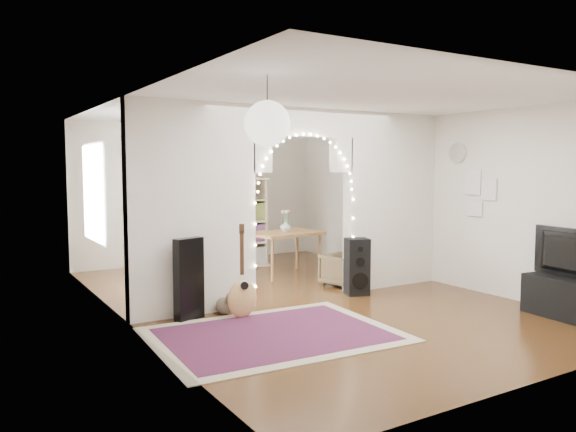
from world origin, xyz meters
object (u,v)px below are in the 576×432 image
floor_speaker (357,267)px  bookcase (225,223)px  dining_chair_right (343,270)px  acoustic_guitar (242,283)px  media_console (565,298)px  dining_table (285,236)px  dining_chair_left (185,258)px

floor_speaker → bookcase: bearing=121.0°
bookcase → dining_chair_right: bearing=-56.5°
acoustic_guitar → media_console: (3.42, -2.09, -0.19)m
floor_speaker → dining_table: floor_speaker is taller
floor_speaker → dining_chair_left: size_ratio=1.34×
acoustic_guitar → floor_speaker: size_ratio=1.20×
floor_speaker → dining_chair_left: bearing=138.4°
acoustic_guitar → media_console: size_ratio=1.00×
media_console → bookcase: 5.89m
bookcase → dining_table: (0.57, -1.25, -0.16)m
acoustic_guitar → dining_table: bearing=64.5°
acoustic_guitar → dining_chair_left: 3.11m
acoustic_guitar → bookcase: bearing=84.8°
dining_chair_left → acoustic_guitar: bearing=-81.9°
bookcase → dining_chair_left: size_ratio=2.70×
bookcase → dining_chair_right: 2.72m
acoustic_guitar → media_console: 4.01m
floor_speaker → bookcase: size_ratio=0.50×
media_console → dining_chair_right: (-1.21, 2.97, 0.01)m
media_console → dining_chair_left: bearing=125.1°
acoustic_guitar → floor_speaker: bearing=24.0°
floor_speaker → dining_chair_right: size_ratio=1.48×
bookcase → dining_table: 1.39m
media_console → bookcase: size_ratio=0.60×
dining_table → dining_chair_left: bearing=141.0°
dining_chair_left → dining_chair_right: (1.79, -2.20, -0.03)m
floor_speaker → media_console: size_ratio=0.83×
acoustic_guitar → bookcase: 3.66m
dining_table → bookcase: bearing=107.8°
bookcase → dining_table: bearing=-51.0°
dining_chair_right → dining_table: bearing=87.7°
acoustic_guitar → dining_chair_left: size_ratio=1.61×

